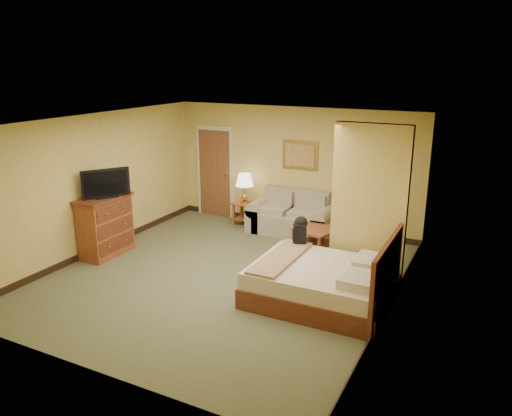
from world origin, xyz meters
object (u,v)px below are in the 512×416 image
Objects in this scene: coffee_table at (316,235)px; bed at (325,283)px; loveseat at (291,220)px; dresser at (105,226)px.

coffee_table is 0.43× the size of bed.
dresser is at bearing -134.22° from loveseat.
bed is (1.68, -2.67, 0.02)m from loveseat.
dresser is (-2.61, -2.69, 0.28)m from loveseat.
bed is at bearing -57.89° from loveseat.
loveseat is 2.00× the size of coffee_table.
coffee_table is (0.82, -0.75, 0.04)m from loveseat.
bed is (0.85, -1.92, -0.02)m from coffee_table.
coffee_table is at bearing 113.95° from bed.
loveseat is at bearing 122.11° from bed.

